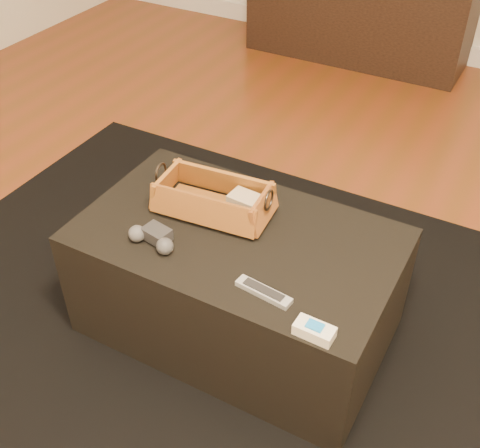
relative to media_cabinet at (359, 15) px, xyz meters
The scene contains 11 objects.
floor 2.55m from the media_cabinet, 81.58° to the right, with size 5.00×5.50×0.01m, color brown.
baseboard 0.48m from the media_cabinet, 30.86° to the left, with size 5.00×0.04×0.12m, color white.
media_cabinet is the anchor object (origin of this frame).
area_rug 2.55m from the media_cabinet, 79.30° to the right, with size 2.60×2.00×0.01m, color black.
ottoman 2.48m from the media_cabinet, 79.09° to the right, with size 1.00×0.60×0.42m, color black.
tv_remote 2.42m from the media_cabinet, 82.15° to the right, with size 0.20×0.04×0.02m, color black.
cloth_bundle 2.39m from the media_cabinet, 79.24° to the right, with size 0.10×0.07×0.06m, color tan.
wicker_basket 2.41m from the media_cabinet, 81.69° to the right, with size 0.40×0.23×0.13m.
game_controller 2.63m from the media_cabinet, 84.04° to the right, with size 0.16×0.10×0.05m.
silver_remote 2.72m from the media_cabinet, 75.92° to the right, with size 0.17×0.06×0.02m.
cream_gadget 2.84m from the media_cabinet, 72.71° to the right, with size 0.11×0.06×0.04m.
Camera 1 is at (0.80, -1.18, 1.62)m, focal length 45.00 mm.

